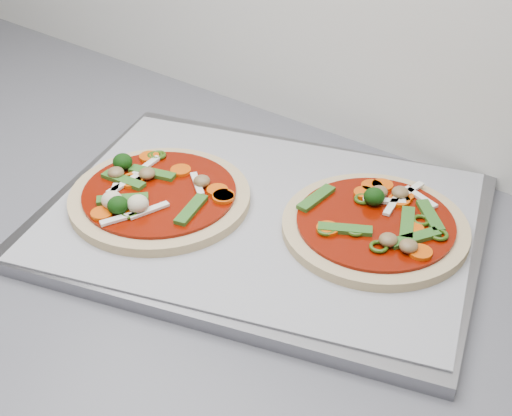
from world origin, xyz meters
The scene contains 4 objects.
baking_tray centered at (-0.50, 1.36, 0.91)m, with size 0.49×0.36×0.02m, color gray.
parchment centered at (-0.50, 1.36, 0.92)m, with size 0.47×0.34×0.00m, color #A09FA5.
pizza_left centered at (-0.61, 1.31, 0.93)m, with size 0.24×0.24×0.04m.
pizza_right centered at (-0.38, 1.41, 0.93)m, with size 0.23×0.23×0.03m.
Camera 1 is at (-0.10, 0.83, 1.39)m, focal length 50.00 mm.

